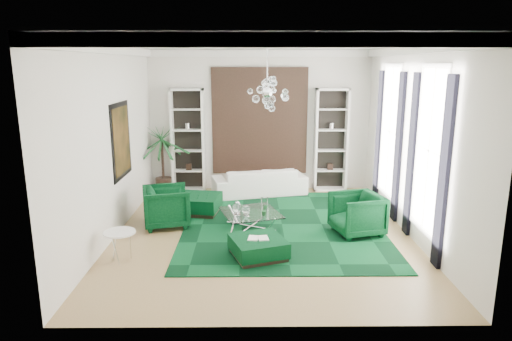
{
  "coord_description": "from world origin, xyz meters",
  "views": [
    {
      "loc": [
        -0.22,
        -8.96,
        3.42
      ],
      "look_at": [
        -0.13,
        0.5,
        1.21
      ],
      "focal_mm": 32.0,
      "sensor_mm": 36.0,
      "label": 1
    }
  ],
  "objects_px": {
    "armchair_left": "(167,206)",
    "coffee_table": "(251,221)",
    "armchair_right": "(357,214)",
    "palm": "(162,149)",
    "ottoman_front": "(258,248)",
    "sofa": "(259,181)",
    "side_table": "(120,247)",
    "ottoman_side": "(199,204)"
  },
  "relations": [
    {
      "from": "coffee_table",
      "to": "armchair_left",
      "type": "bearing_deg",
      "value": 171.72
    },
    {
      "from": "armchair_left",
      "to": "palm",
      "type": "height_order",
      "value": "palm"
    },
    {
      "from": "palm",
      "to": "coffee_table",
      "type": "bearing_deg",
      "value": -51.18
    },
    {
      "from": "armchair_left",
      "to": "coffee_table",
      "type": "relative_size",
      "value": 0.85
    },
    {
      "from": "armchair_right",
      "to": "side_table",
      "type": "distance_m",
      "value": 4.67
    },
    {
      "from": "armchair_right",
      "to": "ottoman_side",
      "type": "xyz_separation_m",
      "value": [
        -3.4,
        1.4,
        -0.22
      ]
    },
    {
      "from": "armchair_left",
      "to": "armchair_right",
      "type": "relative_size",
      "value": 1.01
    },
    {
      "from": "sofa",
      "to": "armchair_left",
      "type": "xyz_separation_m",
      "value": [
        -2.04,
        -2.44,
        0.08
      ]
    },
    {
      "from": "side_table",
      "to": "sofa",
      "type": "bearing_deg",
      "value": 59.25
    },
    {
      "from": "sofa",
      "to": "coffee_table",
      "type": "height_order",
      "value": "sofa"
    },
    {
      "from": "sofa",
      "to": "armchair_right",
      "type": "height_order",
      "value": "armchair_right"
    },
    {
      "from": "sofa",
      "to": "ottoman_side",
      "type": "distance_m",
      "value": 2.14
    },
    {
      "from": "ottoman_front",
      "to": "palm",
      "type": "relative_size",
      "value": 0.38
    },
    {
      "from": "armchair_left",
      "to": "armchair_right",
      "type": "height_order",
      "value": "armchair_left"
    },
    {
      "from": "side_table",
      "to": "palm",
      "type": "relative_size",
      "value": 0.24
    },
    {
      "from": "armchair_right",
      "to": "palm",
      "type": "height_order",
      "value": "palm"
    },
    {
      "from": "ottoman_side",
      "to": "ottoman_front",
      "type": "relative_size",
      "value": 1.05
    },
    {
      "from": "coffee_table",
      "to": "ottoman_side",
      "type": "bearing_deg",
      "value": 137.33
    },
    {
      "from": "armchair_right",
      "to": "ottoman_front",
      "type": "relative_size",
      "value": 1.04
    },
    {
      "from": "armchair_right",
      "to": "ottoman_side",
      "type": "bearing_deg",
      "value": -126.59
    },
    {
      "from": "side_table",
      "to": "armchair_right",
      "type": "bearing_deg",
      "value": 16.04
    },
    {
      "from": "armchair_right",
      "to": "ottoman_front",
      "type": "height_order",
      "value": "armchair_right"
    },
    {
      "from": "coffee_table",
      "to": "armchair_right",
      "type": "bearing_deg",
      "value": -6.99
    },
    {
      "from": "ottoman_front",
      "to": "palm",
      "type": "height_order",
      "value": "palm"
    },
    {
      "from": "armchair_left",
      "to": "coffee_table",
      "type": "xyz_separation_m",
      "value": [
        1.82,
        -0.26,
        -0.24
      ]
    },
    {
      "from": "sofa",
      "to": "ottoman_front",
      "type": "bearing_deg",
      "value": 75.31
    },
    {
      "from": "ottoman_front",
      "to": "armchair_left",
      "type": "bearing_deg",
      "value": 139.16
    },
    {
      "from": "ottoman_front",
      "to": "side_table",
      "type": "distance_m",
      "value": 2.45
    },
    {
      "from": "ottoman_side",
      "to": "side_table",
      "type": "distance_m",
      "value": 2.9
    },
    {
      "from": "armchair_right",
      "to": "coffee_table",
      "type": "xyz_separation_m",
      "value": [
        -2.17,
        0.27,
        -0.24
      ]
    },
    {
      "from": "palm",
      "to": "ottoman_front",
      "type": "bearing_deg",
      "value": -60.1
    },
    {
      "from": "armchair_left",
      "to": "coffee_table",
      "type": "height_order",
      "value": "armchair_left"
    },
    {
      "from": "armchair_left",
      "to": "coffee_table",
      "type": "bearing_deg",
      "value": -112.81
    },
    {
      "from": "coffee_table",
      "to": "ottoman_front",
      "type": "bearing_deg",
      "value": -84.6
    },
    {
      "from": "ottoman_front",
      "to": "palm",
      "type": "xyz_separation_m",
      "value": [
        -2.53,
        4.4,
        1.01
      ]
    },
    {
      "from": "armchair_right",
      "to": "coffee_table",
      "type": "bearing_deg",
      "value": -111.25
    },
    {
      "from": "coffee_table",
      "to": "ottoman_front",
      "type": "height_order",
      "value": "coffee_table"
    },
    {
      "from": "palm",
      "to": "armchair_left",
      "type": "bearing_deg",
      "value": -77.94
    },
    {
      "from": "palm",
      "to": "armchair_right",
      "type": "bearing_deg",
      "value": -35.37
    },
    {
      "from": "coffee_table",
      "to": "palm",
      "type": "distance_m",
      "value": 3.95
    },
    {
      "from": "side_table",
      "to": "palm",
      "type": "bearing_deg",
      "value": 91.05
    },
    {
      "from": "armchair_left",
      "to": "ottoman_front",
      "type": "bearing_deg",
      "value": -145.37
    }
  ]
}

